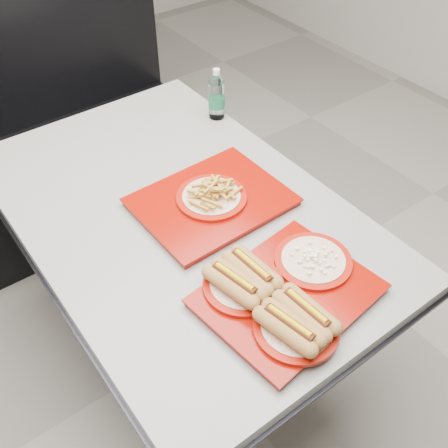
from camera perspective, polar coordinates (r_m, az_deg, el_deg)
ground at (r=2.22m, az=-3.75°, el=-12.83°), size 6.00×6.00×0.00m
diner_table at (r=1.77m, az=-4.60°, el=-2.31°), size 0.92×1.42×0.75m
booth_bench at (r=2.67m, az=-17.51°, el=8.68°), size 1.30×0.57×1.35m
tray_near at (r=1.38m, az=6.39°, el=-7.44°), size 0.48×0.40×0.10m
tray_far at (r=1.64m, az=-1.37°, el=2.77°), size 0.46×0.37×0.09m
water_bottle at (r=2.03m, az=-0.81°, el=13.67°), size 0.06×0.06×0.20m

